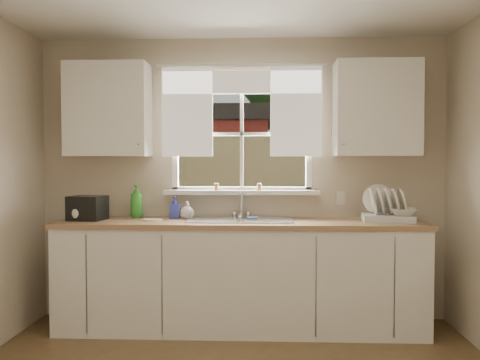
{
  "coord_description": "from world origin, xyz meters",
  "views": [
    {
      "loc": [
        0.18,
        -2.54,
        1.4
      ],
      "look_at": [
        0.0,
        1.65,
        1.25
      ],
      "focal_mm": 38.0,
      "sensor_mm": 36.0,
      "label": 1
    }
  ],
  "objects_px": {
    "dish_rack": "(387,211)",
    "cup": "(78,215)",
    "soap_bottle_a": "(137,201)",
    "black_appliance": "(88,208)"
  },
  "relations": [
    {
      "from": "dish_rack",
      "to": "cup",
      "type": "xyz_separation_m",
      "value": [
        -2.56,
        -0.08,
        -0.03
      ]
    },
    {
      "from": "dish_rack",
      "to": "soap_bottle_a",
      "type": "distance_m",
      "value": 2.14
    },
    {
      "from": "soap_bottle_a",
      "to": "cup",
      "type": "distance_m",
      "value": 0.51
    },
    {
      "from": "soap_bottle_a",
      "to": "cup",
      "type": "height_order",
      "value": "soap_bottle_a"
    },
    {
      "from": "soap_bottle_a",
      "to": "black_appliance",
      "type": "bearing_deg",
      "value": -137.61
    },
    {
      "from": "dish_rack",
      "to": "black_appliance",
      "type": "relative_size",
      "value": 1.55
    },
    {
      "from": "soap_bottle_a",
      "to": "black_appliance",
      "type": "distance_m",
      "value": 0.42
    },
    {
      "from": "black_appliance",
      "to": "cup",
      "type": "bearing_deg",
      "value": -126.62
    },
    {
      "from": "cup",
      "to": "black_appliance",
      "type": "bearing_deg",
      "value": 66.3
    },
    {
      "from": "dish_rack",
      "to": "black_appliance",
      "type": "height_order",
      "value": "dish_rack"
    }
  ]
}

